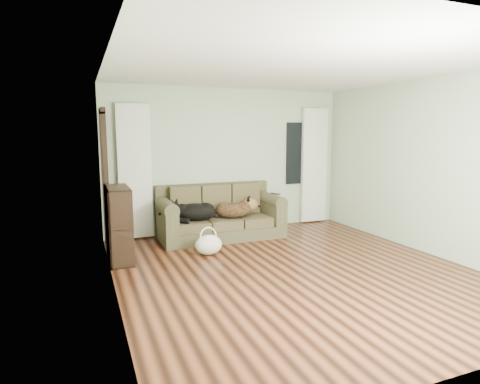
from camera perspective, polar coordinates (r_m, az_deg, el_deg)
name	(u,v)px	position (r m, az deg, el deg)	size (l,w,h in m)	color
floor	(294,270)	(5.44, 7.70, -10.97)	(5.00, 5.00, 0.00)	black
ceiling	(298,67)	(5.20, 8.28, 17.22)	(5.00, 5.00, 0.00)	white
wall_back	(228,160)	(7.42, -1.69, 4.55)	(4.50, 0.04, 2.60)	#A5BD9F
wall_left	(111,180)	(4.49, -17.82, 1.66)	(0.04, 5.00, 2.60)	#A5BD9F
wall_right	(429,167)	(6.57, 25.29, 3.26)	(0.04, 5.00, 2.60)	#A5BD9F
curtain_left	(135,172)	(6.95, -14.73, 2.78)	(0.55, 0.08, 2.25)	white
curtain_right	(314,166)	(8.16, 10.48, 3.70)	(0.55, 0.08, 2.25)	white
window_pane	(298,153)	(8.01, 8.21, 5.46)	(0.50, 0.03, 1.20)	black
door_casing	(105,182)	(6.55, -18.62, 1.41)	(0.07, 0.60, 2.10)	black
sofa	(221,212)	(6.93, -2.76, -2.82)	(2.10, 0.91, 0.86)	brown
dog_black_lab	(193,213)	(6.75, -6.74, -2.91)	(0.69, 0.48, 0.29)	black
dog_shepherd	(235,209)	(6.94, -0.68, -2.45)	(0.65, 0.46, 0.29)	black
tv_remote	(275,194)	(7.13, 5.06, -0.24)	(0.05, 0.18, 0.02)	black
tote_bag	(208,244)	(6.03, -4.51, -7.38)	(0.41, 0.32, 0.30)	silver
bookshelf	(119,226)	(5.93, -16.88, -4.60)	(0.31, 0.84, 1.05)	black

